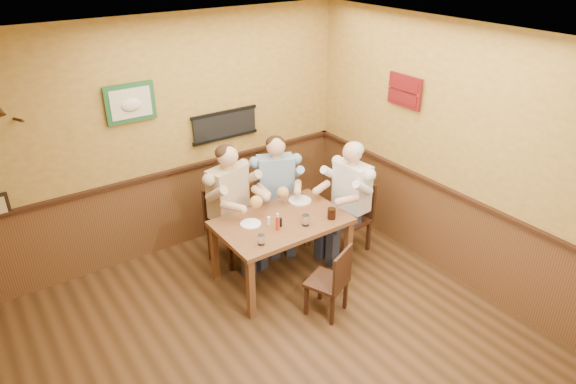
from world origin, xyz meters
name	(u,v)px	position (x,y,z in m)	size (l,w,h in m)	color
room	(276,195)	(0.14, 0.17, 1.69)	(5.02, 5.03, 2.81)	#362110
dining_table	(282,227)	(0.86, 1.16, 0.66)	(1.40, 0.90, 0.75)	brown
chair_back_left	(230,225)	(0.56, 1.82, 0.46)	(0.43, 0.43, 0.93)	#361D11
chair_back_right	(276,209)	(1.25, 1.87, 0.45)	(0.41, 0.41, 0.89)	#361D11
chair_right_end	(350,218)	(1.86, 1.17, 0.45)	(0.41, 0.41, 0.90)	#361D11
chair_near_side	(327,280)	(0.90, 0.40, 0.40)	(0.37, 0.37, 0.80)	#361D11
diner_tan_shirt	(229,210)	(0.56, 1.82, 0.66)	(0.61, 0.61, 1.33)	#C8AE89
diner_blue_polo	(276,195)	(1.25, 1.87, 0.64)	(0.59, 0.59, 1.27)	#7795B3
diner_white_elder	(351,204)	(1.86, 1.17, 0.64)	(0.59, 0.59, 1.28)	white
water_glass_left	(261,240)	(0.42, 0.88, 0.80)	(0.07, 0.07, 0.11)	white
water_glass_mid	(306,220)	(1.01, 0.93, 0.81)	(0.08, 0.08, 0.12)	white
cola_tumbler	(332,214)	(1.33, 0.88, 0.81)	(0.09, 0.09, 0.12)	black
hot_sauce_bottle	(278,222)	(0.71, 1.02, 0.84)	(0.04, 0.04, 0.17)	red
salt_shaker	(269,221)	(0.69, 1.16, 0.80)	(0.04, 0.04, 0.09)	white
pepper_shaker	(280,222)	(0.77, 1.06, 0.80)	(0.04, 0.04, 0.10)	black
plate_far_left	(251,224)	(0.53, 1.28, 0.76)	(0.22, 0.22, 0.01)	white
plate_far_right	(300,201)	(1.28, 1.40, 0.76)	(0.27, 0.27, 0.02)	silver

